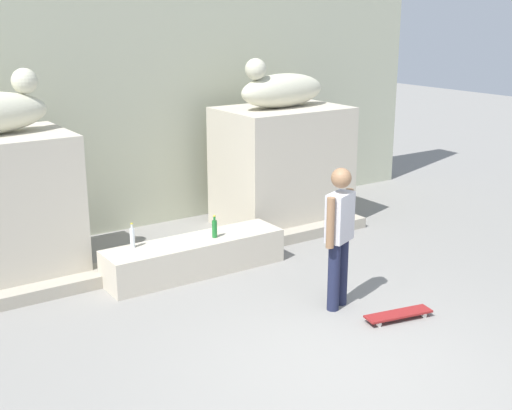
{
  "coord_description": "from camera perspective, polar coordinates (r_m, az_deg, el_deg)",
  "views": [
    {
      "loc": [
        -3.97,
        -4.33,
        3.34
      ],
      "look_at": [
        0.34,
        2.09,
        1.1
      ],
      "focal_mm": 47.13,
      "sensor_mm": 36.0,
      "label": 1
    }
  ],
  "objects": [
    {
      "name": "bottle_clear",
      "position": [
        8.63,
        -10.45,
        -2.71
      ],
      "size": [
        0.06,
        0.06,
        0.32
      ],
      "color": "silver",
      "rests_on": "ledge_block"
    },
    {
      "name": "stair_step",
      "position": [
        9.31,
        -6.41,
        -4.44
      ],
      "size": [
        6.4,
        0.5,
        0.16
      ],
      "primitive_type": "cube",
      "color": "#A9A08F",
      "rests_on": "ground_plane"
    },
    {
      "name": "statue_reclining_right",
      "position": [
        10.54,
        2.13,
        9.8
      ],
      "size": [
        1.65,
        0.74,
        0.78
      ],
      "rotation": [
        0.0,
        0.0,
        3.25
      ],
      "color": "beige",
      "rests_on": "pedestal_right"
    },
    {
      "name": "pedestal_right",
      "position": [
        10.77,
        2.21,
        3.29
      ],
      "size": [
        1.96,
        1.38,
        1.89
      ],
      "primitive_type": "cube",
      "color": "beige",
      "rests_on": "ground_plane"
    },
    {
      "name": "bottle_green",
      "position": [
        8.88,
        -3.54,
        -1.99
      ],
      "size": [
        0.07,
        0.07,
        0.3
      ],
      "color": "#1E722D",
      "rests_on": "ledge_block"
    },
    {
      "name": "ledge_block",
      "position": [
        8.92,
        -5.2,
        -4.34
      ],
      "size": [
        2.45,
        0.62,
        0.46
      ],
      "primitive_type": "cube",
      "color": "beige",
      "rests_on": "ground_plane"
    },
    {
      "name": "ground_plane",
      "position": [
        6.76,
        7.72,
        -13.62
      ],
      "size": [
        40.0,
        40.0,
        0.0
      ],
      "primitive_type": "plane",
      "color": "gray"
    },
    {
      "name": "skater",
      "position": [
        7.69,
        7.08,
        -2.29
      ],
      "size": [
        0.51,
        0.32,
        1.67
      ],
      "rotation": [
        0.0,
        0.0,
        0.38
      ],
      "color": "#1E233F",
      "rests_on": "ground_plane"
    },
    {
      "name": "skateboard",
      "position": [
        7.8,
        12.0,
        -9.05
      ],
      "size": [
        0.82,
        0.35,
        0.08
      ],
      "rotation": [
        0.0,
        0.0,
        -0.2
      ],
      "color": "maroon",
      "rests_on": "ground_plane"
    },
    {
      "name": "facade_wall",
      "position": [
        10.68,
        -12.28,
        12.32
      ],
      "size": [
        11.67,
        0.6,
        5.39
      ],
      "primitive_type": "cube",
      "color": "#B3B79C",
      "rests_on": "ground_plane"
    }
  ]
}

